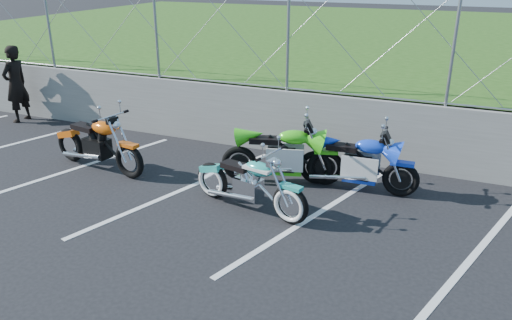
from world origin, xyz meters
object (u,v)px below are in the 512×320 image
at_px(naked_orange, 99,145).
at_px(person_standing, 16,84).
at_px(cruiser_turquoise, 251,186).
at_px(sportbike_blue, 359,165).
at_px(sportbike_green, 284,157).

xyz_separation_m(naked_orange, person_standing, (-3.89, 1.76, 0.45)).
bearing_deg(person_standing, cruiser_turquoise, 71.36).
bearing_deg(naked_orange, sportbike_blue, 20.99).
distance_m(naked_orange, person_standing, 4.30).
distance_m(cruiser_turquoise, sportbike_blue, 2.00).
relative_size(cruiser_turquoise, naked_orange, 0.93).
distance_m(sportbike_blue, person_standing, 8.65).
relative_size(cruiser_turquoise, person_standing, 1.14).
relative_size(sportbike_green, person_standing, 1.14).
xyz_separation_m(sportbike_green, person_standing, (-7.30, 0.97, 0.44)).
height_order(cruiser_turquoise, sportbike_green, sportbike_green).
bearing_deg(naked_orange, cruiser_turquoise, 1.58).
xyz_separation_m(cruiser_turquoise, person_standing, (-7.20, 2.20, 0.50)).
height_order(cruiser_turquoise, naked_orange, naked_orange).
bearing_deg(sportbike_green, cruiser_turquoise, -110.42).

